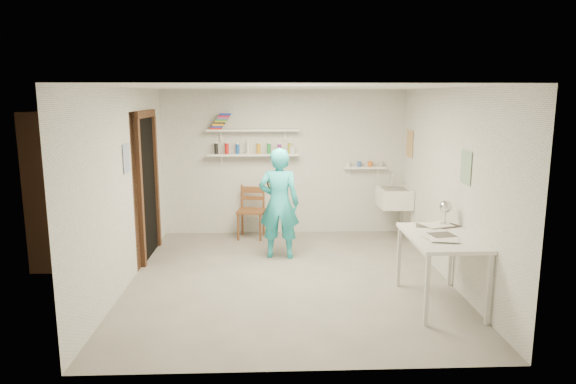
{
  "coord_description": "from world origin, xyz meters",
  "views": [
    {
      "loc": [
        -0.27,
        -6.24,
        2.31
      ],
      "look_at": [
        0.0,
        0.4,
        1.05
      ],
      "focal_mm": 32.0,
      "sensor_mm": 36.0,
      "label": 1
    }
  ],
  "objects_px": {
    "wall_clock": "(277,183)",
    "desk_lamp": "(446,207)",
    "man": "(279,203)",
    "work_table": "(440,270)",
    "belfast_sink": "(394,198)",
    "wooden_chair": "(251,211)"
  },
  "relations": [
    {
      "from": "wall_clock",
      "to": "work_table",
      "type": "distance_m",
      "value": 2.74
    },
    {
      "from": "wall_clock",
      "to": "work_table",
      "type": "relative_size",
      "value": 0.24
    },
    {
      "from": "wooden_chair",
      "to": "desk_lamp",
      "type": "distance_m",
      "value": 3.37
    },
    {
      "from": "belfast_sink",
      "to": "desk_lamp",
      "type": "bearing_deg",
      "value": -87.65
    },
    {
      "from": "belfast_sink",
      "to": "wall_clock",
      "type": "height_order",
      "value": "wall_clock"
    },
    {
      "from": "work_table",
      "to": "man",
      "type": "bearing_deg",
      "value": 134.74
    },
    {
      "from": "man",
      "to": "wall_clock",
      "type": "bearing_deg",
      "value": -75.53
    },
    {
      "from": "belfast_sink",
      "to": "wooden_chair",
      "type": "relative_size",
      "value": 0.66
    },
    {
      "from": "work_table",
      "to": "wall_clock",
      "type": "bearing_deg",
      "value": 131.85
    },
    {
      "from": "desk_lamp",
      "to": "man",
      "type": "bearing_deg",
      "value": 146.47
    },
    {
      "from": "belfast_sink",
      "to": "wall_clock",
      "type": "bearing_deg",
      "value": -162.45
    },
    {
      "from": "belfast_sink",
      "to": "wall_clock",
      "type": "distance_m",
      "value": 2.01
    },
    {
      "from": "desk_lamp",
      "to": "wooden_chair",
      "type": "bearing_deg",
      "value": 135.71
    },
    {
      "from": "wooden_chair",
      "to": "work_table",
      "type": "relative_size",
      "value": 0.76
    },
    {
      "from": "wooden_chair",
      "to": "desk_lamp",
      "type": "xyz_separation_m",
      "value": [
        2.38,
        -2.32,
        0.56
      ]
    },
    {
      "from": "belfast_sink",
      "to": "work_table",
      "type": "xyz_separation_m",
      "value": [
        -0.11,
        -2.58,
        -0.3
      ]
    },
    {
      "from": "man",
      "to": "wall_clock",
      "type": "xyz_separation_m",
      "value": [
        -0.03,
        0.22,
        0.26
      ]
    },
    {
      "from": "belfast_sink",
      "to": "wooden_chair",
      "type": "xyz_separation_m",
      "value": [
        -2.29,
        0.22,
        -0.25
      ]
    },
    {
      "from": "wall_clock",
      "to": "desk_lamp",
      "type": "bearing_deg",
      "value": -30.15
    },
    {
      "from": "man",
      "to": "wall_clock",
      "type": "height_order",
      "value": "man"
    },
    {
      "from": "desk_lamp",
      "to": "belfast_sink",
      "type": "bearing_deg",
      "value": 92.35
    },
    {
      "from": "wall_clock",
      "to": "desk_lamp",
      "type": "distance_m",
      "value": 2.48
    }
  ]
}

